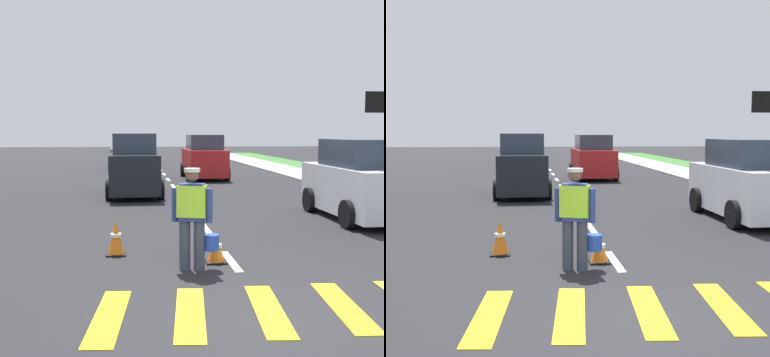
# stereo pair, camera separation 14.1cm
# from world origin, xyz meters

# --- Properties ---
(ground_plane) EXTENTS (96.00, 96.00, 0.00)m
(ground_plane) POSITION_xyz_m (0.00, 21.00, 0.00)
(ground_plane) COLOR black
(crosswalk_stripes) EXTENTS (4.52, 1.93, 0.01)m
(crosswalk_stripes) POSITION_xyz_m (0.00, 0.30, 0.01)
(crosswalk_stripes) COLOR yellow
(crosswalk_stripes) RESTS_ON ground
(lane_center_line) EXTENTS (0.14, 46.40, 0.01)m
(lane_center_line) POSITION_xyz_m (0.00, 25.20, 0.00)
(lane_center_line) COLOR silver
(lane_center_line) RESTS_ON ground
(road_worker) EXTENTS (0.77, 0.41, 1.67)m
(road_worker) POSITION_xyz_m (-0.71, 2.25, 0.93)
(road_worker) COLOR #383D4C
(road_worker) RESTS_ON ground
(traffic_cone_near) EXTENTS (0.36, 0.36, 0.65)m
(traffic_cone_near) POSITION_xyz_m (-2.00, 3.41, 0.32)
(traffic_cone_near) COLOR black
(traffic_cone_near) RESTS_ON ground
(traffic_cone_far) EXTENTS (0.36, 0.36, 0.52)m
(traffic_cone_far) POSITION_xyz_m (-0.27, 2.66, 0.25)
(traffic_cone_far) COLOR black
(traffic_cone_far) RESTS_ON ground
(car_outgoing_far) EXTENTS (1.99, 4.07, 2.10)m
(car_outgoing_far) POSITION_xyz_m (1.76, 18.08, 0.98)
(car_outgoing_far) COLOR red
(car_outgoing_far) RESTS_ON ground
(car_parked_curbside) EXTENTS (1.89, 4.08, 2.06)m
(car_parked_curbside) POSITION_xyz_m (4.12, 6.52, 0.95)
(car_parked_curbside) COLOR silver
(car_parked_curbside) RESTS_ON ground
(car_oncoming_second) EXTENTS (2.09, 3.86, 2.00)m
(car_oncoming_second) POSITION_xyz_m (-1.94, 23.68, 0.93)
(car_oncoming_second) COLOR gray
(car_oncoming_second) RESTS_ON ground
(car_oncoming_lead) EXTENTS (1.91, 3.99, 2.19)m
(car_oncoming_lead) POSITION_xyz_m (-1.59, 12.08, 1.02)
(car_oncoming_lead) COLOR black
(car_oncoming_lead) RESTS_ON ground
(car_oncoming_third) EXTENTS (1.88, 4.24, 2.02)m
(car_oncoming_third) POSITION_xyz_m (-1.50, 29.81, 0.94)
(car_oncoming_third) COLOR black
(car_oncoming_third) RESTS_ON ground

